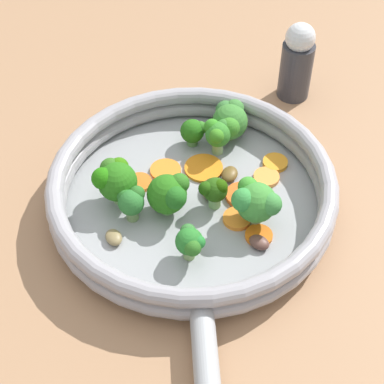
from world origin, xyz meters
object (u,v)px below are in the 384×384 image
at_px(broccoli_floret_1, 256,202).
at_px(broccoli_floret_2, 115,179).
at_px(carrot_slice_7, 259,236).
at_px(mushroom_piece_1, 230,174).
at_px(broccoli_floret_4, 218,133).
at_px(mushroom_piece_2, 114,237).
at_px(carrot_slice_5, 207,169).
at_px(carrot_slice_1, 139,183).
at_px(broccoli_floret_0, 190,242).
at_px(carrot_slice_4, 237,219).
at_px(skillet, 192,204).
at_px(salt_shaker, 297,62).
at_px(broccoli_floret_7, 230,120).
at_px(mushroom_piece_0, 259,242).
at_px(carrot_slice_6, 275,163).
at_px(broccoli_floret_8, 194,131).
at_px(mushroom_piece_3, 213,189).
at_px(carrot_slice_3, 242,195).
at_px(broccoli_floret_3, 169,194).
at_px(carrot_slice_2, 266,177).
at_px(broccoli_floret_5, 214,191).
at_px(broccoli_floret_6, 131,201).
at_px(carrot_slice_0, 166,170).

relative_size(broccoli_floret_1, broccoli_floret_2, 1.02).
height_order(carrot_slice_7, mushroom_piece_1, mushroom_piece_1).
xyz_separation_m(broccoli_floret_4, mushroom_piece_1, (0.03, -0.04, -0.02)).
bearing_deg(mushroom_piece_2, carrot_slice_5, 61.51).
height_order(carrot_slice_1, broccoli_floret_0, broccoli_floret_0).
height_order(carrot_slice_4, mushroom_piece_1, mushroom_piece_1).
relative_size(skillet, salt_shaker, 2.75).
relative_size(skillet, mushroom_piece_2, 13.21).
height_order(broccoli_floret_7, mushroom_piece_0, broccoli_floret_7).
xyz_separation_m(carrot_slice_6, broccoli_floret_8, (-0.11, 0.01, 0.02)).
xyz_separation_m(broccoli_floret_0, broccoli_floret_1, (0.06, 0.07, 0.01)).
relative_size(mushroom_piece_1, mushroom_piece_3, 0.72).
relative_size(carrot_slice_3, broccoli_floret_2, 0.72).
bearing_deg(broccoli_floret_3, carrot_slice_2, 39.45).
distance_m(carrot_slice_6, broccoli_floret_8, 0.11).
bearing_deg(salt_shaker, carrot_slice_2, -90.91).
xyz_separation_m(mushroom_piece_2, mushroom_piece_3, (0.09, 0.10, 0.00)).
bearing_deg(mushroom_piece_3, broccoli_floret_8, 119.83).
bearing_deg(salt_shaker, broccoli_floret_7, -117.73).
bearing_deg(carrot_slice_1, broccoli_floret_4, 46.31).
relative_size(carrot_slice_4, broccoli_floret_0, 0.79).
xyz_separation_m(broccoli_floret_0, mushroom_piece_2, (-0.09, -0.00, -0.02)).
xyz_separation_m(broccoli_floret_1, broccoli_floret_4, (-0.07, 0.10, -0.00)).
xyz_separation_m(carrot_slice_1, broccoli_floret_0, (0.09, -0.09, 0.02)).
xyz_separation_m(carrot_slice_4, broccoli_floret_0, (-0.04, -0.06, 0.02)).
relative_size(mushroom_piece_2, mushroom_piece_3, 0.66).
bearing_deg(carrot_slice_4, mushroom_piece_1, 110.39).
distance_m(carrot_slice_7, broccoli_floret_5, 0.07).
xyz_separation_m(carrot_slice_3, broccoli_floret_7, (-0.04, 0.10, 0.03)).
bearing_deg(broccoli_floret_8, broccoli_floret_5, -62.82).
height_order(carrot_slice_3, mushroom_piece_2, mushroom_piece_2).
xyz_separation_m(broccoli_floret_2, mushroom_piece_2, (0.02, -0.06, -0.03)).
height_order(carrot_slice_1, broccoli_floret_7, broccoli_floret_7).
bearing_deg(carrot_slice_2, broccoli_floret_1, -90.97).
xyz_separation_m(carrot_slice_5, broccoli_floret_6, (-0.06, -0.09, 0.02)).
bearing_deg(broccoli_floret_2, broccoli_floret_8, 62.20).
bearing_deg(broccoli_floret_8, carrot_slice_5, -55.86).
bearing_deg(broccoli_floret_0, mushroom_piece_1, 83.86).
distance_m(carrot_slice_6, salt_shaker, 0.16).
bearing_deg(carrot_slice_0, carrot_slice_7, -28.22).
bearing_deg(skillet, carrot_slice_3, 21.06).
xyz_separation_m(carrot_slice_3, carrot_slice_4, (0.00, -0.04, 0.00)).
height_order(skillet, carrot_slice_5, carrot_slice_5).
height_order(carrot_slice_6, broccoli_floret_8, broccoli_floret_8).
bearing_deg(carrot_slice_5, carrot_slice_6, 22.00).
bearing_deg(skillet, broccoli_floret_4, 84.80).
distance_m(carrot_slice_4, broccoli_floret_1, 0.04).
bearing_deg(broccoli_floret_0, carrot_slice_3, 70.54).
xyz_separation_m(carrot_slice_0, carrot_slice_7, (0.13, -0.07, 0.00)).
height_order(carrot_slice_0, broccoli_floret_7, broccoli_floret_7).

